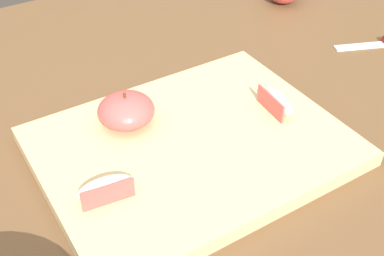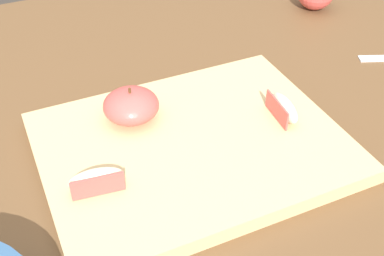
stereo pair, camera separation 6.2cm
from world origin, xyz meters
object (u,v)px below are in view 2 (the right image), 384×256
(apple_half_skin_up, at_px, (131,105))
(apple_wedge_right, at_px, (284,108))
(cutting_board, at_px, (192,146))
(apple_wedge_middle, at_px, (96,180))

(apple_half_skin_up, xyz_separation_m, apple_wedge_right, (0.19, -0.08, -0.01))
(apple_half_skin_up, bearing_deg, cutting_board, -54.45)
(apple_half_skin_up, relative_size, apple_wedge_middle, 1.14)
(cutting_board, height_order, apple_wedge_right, apple_wedge_right)
(apple_wedge_right, bearing_deg, apple_half_skin_up, 156.46)
(apple_wedge_right, bearing_deg, cutting_board, 177.65)
(cutting_board, relative_size, apple_wedge_right, 5.84)
(apple_half_skin_up, relative_size, apple_wedge_right, 1.15)
(cutting_board, bearing_deg, apple_half_skin_up, 125.55)
(cutting_board, xyz_separation_m, apple_wedge_middle, (-0.13, -0.03, 0.02))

